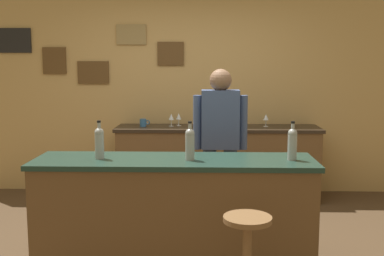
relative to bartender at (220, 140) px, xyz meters
name	(u,v)px	position (x,y,z in m)	size (l,w,h in m)	color
ground_plane	(178,250)	(-0.39, -0.42, -0.94)	(10.00, 10.00, 0.00)	#4C3823
back_wall	(185,84)	(-0.41, 1.61, 0.47)	(6.00, 0.09, 2.80)	tan
bar_counter	(175,215)	(-0.39, -0.82, -0.47)	(2.23, 0.60, 0.92)	brown
side_counter	(218,163)	(0.01, 1.23, -0.48)	(2.49, 0.56, 0.90)	brown
bartender	(220,140)	(0.00, 0.00, 0.00)	(0.52, 0.21, 1.62)	#384766
bar_stool	(247,249)	(0.13, -1.50, -0.48)	(0.32, 0.32, 0.68)	brown
wine_bottle_a	(99,142)	(-0.98, -0.83, 0.12)	(0.07, 0.07, 0.31)	#999E99
wine_bottle_b	(190,143)	(-0.26, -0.86, 0.12)	(0.07, 0.07, 0.31)	#999E99
wine_bottle_c	(292,143)	(0.54, -0.83, 0.12)	(0.07, 0.07, 0.31)	#999E99
wine_glass_a	(171,117)	(-0.56, 1.28, 0.07)	(0.07, 0.07, 0.16)	silver
wine_glass_b	(179,117)	(-0.48, 1.33, 0.07)	(0.07, 0.07, 0.16)	silver
wine_glass_c	(196,118)	(-0.26, 1.24, 0.07)	(0.07, 0.07, 0.16)	silver
wine_glass_d	(266,118)	(0.60, 1.28, 0.07)	(0.07, 0.07, 0.16)	silver
coffee_mug	(143,123)	(-0.91, 1.24, 0.01)	(0.12, 0.08, 0.09)	#336699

